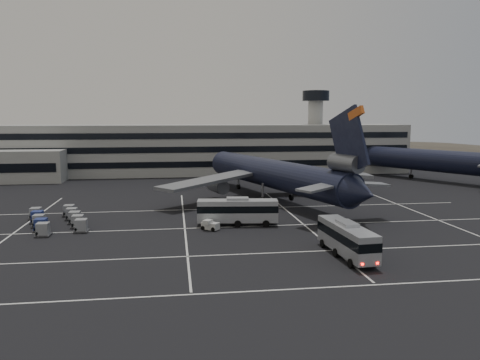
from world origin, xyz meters
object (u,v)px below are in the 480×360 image
trijet_main (273,174)px  uld_cluster (57,219)px  bus_far (238,210)px  bus_near (347,237)px

trijet_main → uld_cluster: (-36.84, -16.47, -4.34)m
bus_far → uld_cluster: bus_far is taller
bus_far → uld_cluster: (-27.00, 3.81, -1.42)m
trijet_main → bus_far: bearing=-133.6°
trijet_main → bus_near: trijet_main is taller
bus_near → uld_cluster: (-37.53, 21.35, -1.36)m
trijet_main → bus_far: 22.72m
uld_cluster → bus_near: bearing=-29.6°
bus_near → bus_far: size_ratio=0.97×
bus_far → uld_cluster: size_ratio=0.78×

